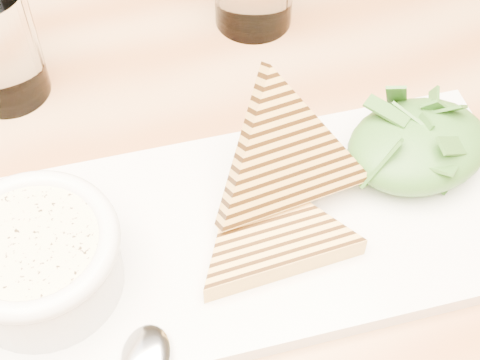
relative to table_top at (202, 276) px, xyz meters
name	(u,v)px	position (x,y,z in m)	size (l,w,h in m)	color
table_top	(202,276)	(0.00, 0.00, 0.00)	(1.22, 0.81, 0.04)	#AF7D4F
table_leg_br	(449,107)	(0.56, 0.36, -0.38)	(0.06, 0.06, 0.73)	#AF7D4F
platter	(250,233)	(0.04, 0.00, 0.03)	(0.43, 0.19, 0.01)	white
soup_bowl	(40,266)	(-0.11, 0.02, 0.06)	(0.11, 0.11, 0.04)	white
soup	(31,244)	(-0.11, 0.02, 0.08)	(0.09, 0.09, 0.01)	beige
bowl_rim	(31,243)	(-0.11, 0.02, 0.09)	(0.12, 0.12, 0.01)	white
sandwich_flat	(269,232)	(0.05, -0.01, 0.04)	(0.14, 0.14, 0.02)	gold
sandwich_lean	(286,158)	(0.08, 0.02, 0.08)	(0.14, 0.14, 0.08)	gold
salad_base	(418,146)	(0.19, 0.01, 0.06)	(0.12, 0.09, 0.04)	#1C4B17
arugula_pile	(419,141)	(0.19, 0.01, 0.06)	(0.11, 0.10, 0.05)	#47732B
spoon_bowl	(146,355)	(-0.06, -0.06, 0.04)	(0.03, 0.05, 0.01)	silver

